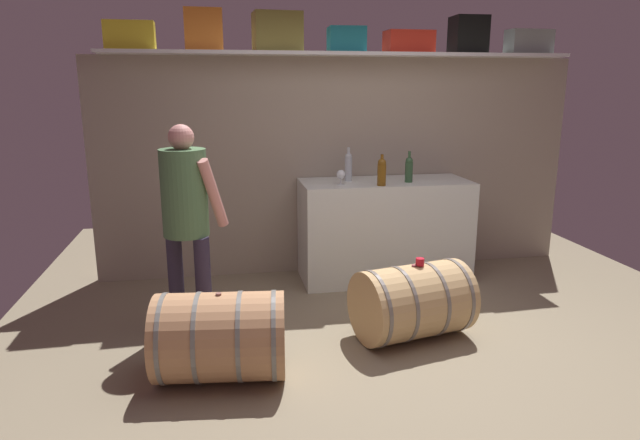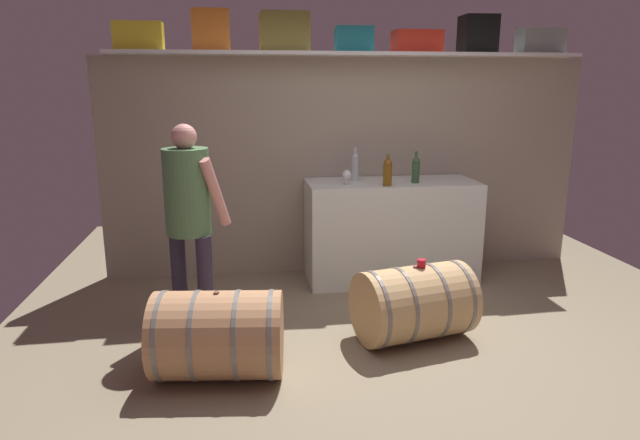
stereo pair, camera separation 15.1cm
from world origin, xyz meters
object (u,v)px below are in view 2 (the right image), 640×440
Objects in this scene: wine_bottle_amber at (388,172)px; wine_barrel_near at (414,303)px; wine_bottle_clear at (355,166)px; work_cabinet at (391,231)px; toolcase_red at (417,42)px; toolcase_black at (478,34)px; tasting_cup at (422,263)px; winemaker_pouring at (189,207)px; wine_glass at (347,175)px; wine_bottle_green at (416,169)px; wine_barrel_far at (218,335)px; toolcase_orange at (211,30)px; toolcase_grey at (540,41)px; toolcase_yellow at (139,36)px; toolcase_teal at (354,39)px; toolcase_olive at (284,32)px.

wine_bottle_amber reaches higher than wine_barrel_near.
work_cabinet is at bearing -11.57° from wine_bottle_clear.
toolcase_black is (0.59, 0.00, 0.07)m from toolcase_red.
wine_bottle_amber reaches higher than tasting_cup.
winemaker_pouring reaches higher than wine_bottle_clear.
wine_bottle_amber reaches higher than wine_glass.
wine_bottle_amber is at bearing -129.22° from toolcase_red.
wine_bottle_clear is 1.10× the size of wine_bottle_green.
wine_barrel_near is at bearing 28.52° from winemaker_pouring.
wine_barrel_far is at bearing -125.58° from wine_glass.
wine_bottle_clear is 1.62m from wine_barrel_near.
toolcase_black is at bearing 7.83° from wine_bottle_clear.
toolcase_orange is 3.12m from toolcase_grey.
toolcase_black is at bearing -1.37° from toolcase_yellow.
wine_bottle_clear is 0.36× the size of wine_barrel_far.
wine_barrel_near is at bearing -76.72° from wine_glass.
wine_glass is at bearing 162.19° from wine_bottle_amber.
work_cabinet is (1.63, -0.24, -1.83)m from toolcase_orange.
toolcase_red is at bearing 51.50° from wine_bottle_amber.
tasting_cup is at bearing -74.75° from wine_glass.
wine_bottle_clear is at bearing -6.32° from toolcase_yellow.
toolcase_black is at bearing 57.79° from tasting_cup.
toolcase_orange is (0.62, 0.00, 0.06)m from toolcase_yellow.
toolcase_red is 1.55× the size of wine_bottle_amber.
toolcase_teal is at bearing 88.39° from wine_bottle_clear.
toolcase_orange reaches higher than toolcase_grey.
wine_barrel_near is 0.31m from tasting_cup.
toolcase_black is 2.75m from wine_barrel_near.
toolcase_teal reaches higher than work_cabinet.
wine_bottle_green is at bearing 75.30° from tasting_cup.
winemaker_pouring is at bearing -148.61° from wine_glass.
work_cabinet is 1.35m from wine_barrel_near.
toolcase_orange is 2.94m from wine_barrel_near.
wine_bottle_clear is at bearing 61.37° from wine_barrel_far.
toolcase_black is 1.62m from wine_bottle_amber.
wine_barrel_far reaches higher than wine_barrel_near.
work_cabinet is 5.04× the size of wine_bottle_clear.
toolcase_grey is 7.00× the size of tasting_cup.
wine_bottle_clear reaches higher than wine_glass.
toolcase_orange is at bearing 163.04° from wine_bottle_amber.
wine_bottle_amber reaches higher than wine_barrel_far.
toolcase_olive is at bearing 104.03° from wine_barrel_near.
winemaker_pouring is at bearing -145.34° from wine_bottle_clear.
wine_bottle_clear is (1.28, -0.16, -1.21)m from toolcase_orange.
wine_bottle_amber is at bearing -13.59° from toolcase_yellow.
wine_barrel_far is at bearing -150.73° from toolcase_grey.
toolcase_teal reaches higher than wine_barrel_near.
toolcase_teal is (1.91, 0.00, -0.01)m from toolcase_yellow.
toolcase_olive reaches higher than tasting_cup.
toolcase_red is at bearing -1.96° from toolcase_orange.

